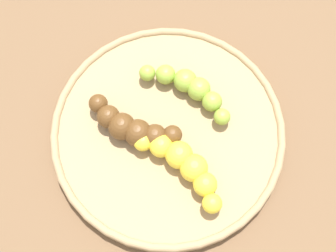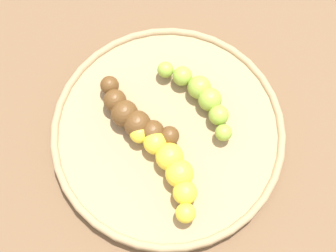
% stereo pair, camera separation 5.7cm
% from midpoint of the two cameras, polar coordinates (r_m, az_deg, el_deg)
% --- Properties ---
extents(ground_plane, '(2.40, 2.40, 0.00)m').
position_cam_midpoint_polar(ground_plane, '(0.60, -2.66, -1.57)').
color(ground_plane, brown).
extents(fruit_bowl, '(0.30, 0.30, 0.02)m').
position_cam_midpoint_polar(fruit_bowl, '(0.59, -2.72, -1.21)').
color(fruit_bowl, '#A08259').
rests_on(fruit_bowl, ground_plane).
extents(banana_green, '(0.13, 0.06, 0.03)m').
position_cam_midpoint_polar(banana_green, '(0.59, -0.14, 4.39)').
color(banana_green, '#8CAD38').
rests_on(banana_green, fruit_bowl).
extents(banana_overripe, '(0.12, 0.05, 0.03)m').
position_cam_midpoint_polar(banana_overripe, '(0.57, -7.35, -0.50)').
color(banana_overripe, '#593819').
rests_on(banana_overripe, fruit_bowl).
extents(banana_yellow, '(0.13, 0.07, 0.03)m').
position_cam_midpoint_polar(banana_yellow, '(0.55, -0.97, -5.15)').
color(banana_yellow, yellow).
rests_on(banana_yellow, fruit_bowl).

